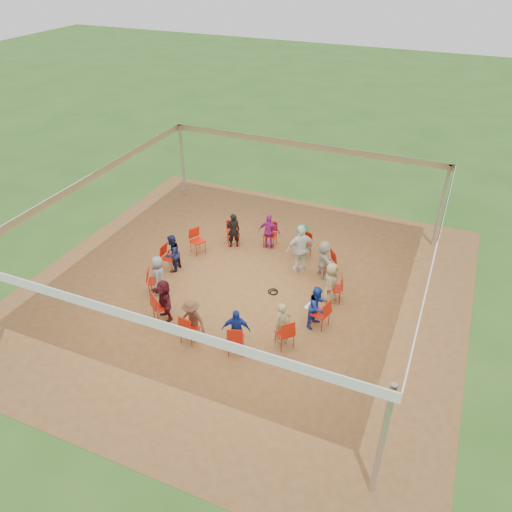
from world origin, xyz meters
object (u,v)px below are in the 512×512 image
at_px(chair_8, 155,281).
at_px(person_seated_0, 317,306).
at_px(person_seated_11, 283,325).
at_px(chair_3, 303,245).
at_px(cable_coil, 273,292).
at_px(person_seated_4, 269,232).
at_px(chair_2, 327,264).
at_px(chair_0, 320,314).
at_px(person_seated_5, 233,230).
at_px(person_seated_1, 331,282).
at_px(person_seated_10, 236,330).
at_px(person_seated_3, 301,241).
at_px(chair_5, 233,234).
at_px(person_seated_8, 164,300).
at_px(chair_1, 334,288).
at_px(laptop, 312,305).
at_px(person_seated_7, 159,275).
at_px(person_seated_2, 324,259).
at_px(chair_4, 270,235).
at_px(person_seated_6, 172,253).
at_px(standing_person, 301,249).
at_px(chair_12, 285,333).
at_px(chair_6, 198,241).
at_px(person_seated_9, 192,320).
at_px(chair_9, 161,307).
at_px(chair_10, 190,329).

xyz_separation_m(chair_8, person_seated_0, (4.91, 0.50, 0.20)).
bearing_deg(person_seated_11, chair_8, 125.51).
relative_size(chair_3, cable_coil, 2.53).
bearing_deg(person_seated_4, chair_2, 154.79).
bearing_deg(chair_0, person_seated_5, 69.72).
xyz_separation_m(person_seated_1, person_seated_10, (-1.67, -2.99, 0.00)).
distance_m(person_seated_3, person_seated_11, 4.25).
bearing_deg(person_seated_0, chair_5, 68.74).
bearing_deg(chair_5, person_seated_8, 56.28).
height_order(chair_1, laptop, chair_1).
distance_m(chair_1, person_seated_3, 2.47).
bearing_deg(person_seated_7, person_seated_11, 55.38).
height_order(person_seated_10, laptop, person_seated_10).
xyz_separation_m(person_seated_1, person_seated_2, (-0.54, 1.11, 0.00)).
height_order(chair_4, person_seated_4, person_seated_4).
xyz_separation_m(chair_0, person_seated_8, (-4.13, -1.37, 0.20)).
distance_m(person_seated_1, person_seated_5, 4.25).
distance_m(person_seated_6, person_seated_11, 4.83).
relative_size(person_seated_6, standing_person, 0.76).
distance_m(person_seated_4, person_seated_5, 1.24).
height_order(chair_0, chair_5, same).
distance_m(person_seated_0, person_seated_10, 2.40).
distance_m(chair_12, person_seated_6, 4.94).
relative_size(chair_3, person_seated_5, 0.70).
relative_size(chair_6, person_seated_7, 0.70).
bearing_deg(person_seated_4, chair_8, 54.49).
relative_size(person_seated_10, cable_coil, 3.60).
bearing_deg(chair_3, person_seated_5, 30.17).
height_order(chair_5, chair_12, same).
relative_size(person_seated_9, person_seated_10, 1.00).
relative_size(chair_2, person_seated_0, 0.70).
bearing_deg(person_seated_4, person_seated_8, 69.23).
bearing_deg(person_seated_1, chair_0, 171.42).
bearing_deg(person_seated_11, chair_9, 139.93).
relative_size(chair_0, chair_9, 1.00).
relative_size(chair_5, chair_9, 1.00).
height_order(chair_4, person_seated_2, person_seated_2).
bearing_deg(person_seated_4, person_seated_3, 166.15).
bearing_deg(chair_8, laptop, 70.42).
distance_m(chair_8, person_seated_2, 5.25).
distance_m(person_seated_8, laptop, 4.12).
height_order(chair_4, laptop, chair_4).
height_order(chair_3, person_seated_2, person_seated_2).
bearing_deg(standing_person, chair_10, 29.30).
distance_m(chair_0, chair_1, 1.29).
relative_size(chair_1, person_seated_11, 0.70).
relative_size(chair_8, cable_coil, 2.53).
distance_m(chair_0, chair_12, 1.29).
distance_m(chair_9, person_seated_5, 4.35).
relative_size(chair_12, person_seated_11, 0.70).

